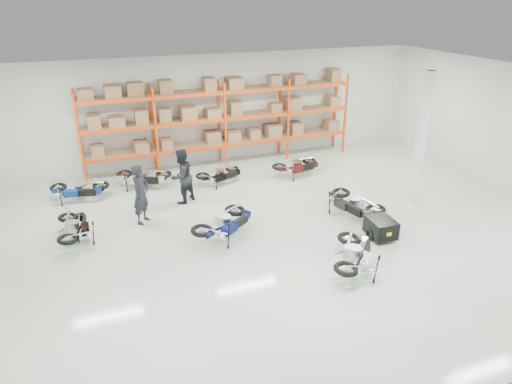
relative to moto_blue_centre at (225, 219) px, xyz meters
name	(u,v)px	position (x,y,z in m)	size (l,w,h in m)	color
room	(286,162)	(1.80, -0.29, 1.66)	(18.00, 18.00, 18.00)	beige
pallet_rack	(222,112)	(1.80, 6.16, 1.67)	(11.28, 0.98, 3.62)	#F5450C
structural_column	(421,139)	(7.00, 0.21, 1.66)	(0.25, 0.25, 4.50)	white
moto_blue_centre	(225,219)	(0.00, 0.00, 0.00)	(0.85, 1.92, 1.17)	#070B49
moto_silver_left	(357,251)	(2.70, -2.92, -0.01)	(0.83, 1.87, 1.14)	silver
moto_black_far_left	(75,224)	(-4.20, 1.37, -0.06)	(0.77, 1.72, 1.05)	black
moto_touring_right	(353,200)	(4.29, -0.14, -0.01)	(0.84, 1.89, 1.15)	black
trailer	(381,227)	(4.29, -1.74, -0.22)	(0.79, 1.50, 0.63)	black
moto_back_a	(78,186)	(-4.07, 4.31, -0.05)	(0.77, 1.74, 1.07)	navy
moto_back_b	(142,174)	(-1.79, 4.67, -0.04)	(0.79, 1.78, 1.09)	silver
moto_back_c	(220,172)	(1.04, 4.02, -0.10)	(0.70, 1.59, 0.97)	black
moto_back_d	(297,163)	(4.15, 3.74, -0.06)	(0.77, 1.72, 1.05)	#430D10
person_left	(141,194)	(-2.19, 1.84, 0.39)	(0.71, 0.47, 1.95)	black
person_back	(182,176)	(-0.67, 2.89, 0.38)	(0.94, 0.73, 1.94)	black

